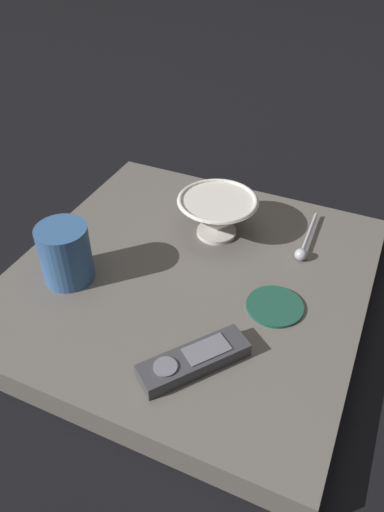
{
  "coord_description": "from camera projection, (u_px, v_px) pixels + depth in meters",
  "views": [
    {
      "loc": [
        0.26,
        -0.57,
        0.61
      ],
      "look_at": [
        -0.0,
        0.02,
        0.07
      ],
      "focal_mm": 34.14,
      "sensor_mm": 36.0,
      "label": 1
    }
  ],
  "objects": [
    {
      "name": "drink_coaster",
      "position": [
        275.0,
        306.0,
        0.78
      ],
      "size": [
        0.09,
        0.09,
        0.01
      ],
      "color": "#194738",
      "rests_on": "table"
    },
    {
      "name": "teaspoon",
      "position": [
        303.0,
        248.0,
        0.88
      ],
      "size": [
        0.02,
        0.15,
        0.02
      ],
      "color": "#A3A5B2",
      "rests_on": "table"
    },
    {
      "name": "table",
      "position": [
        189.0,
        284.0,
        0.86
      ],
      "size": [
        0.59,
        0.6,
        0.05
      ],
      "color": "#5B5651",
      "rests_on": "ground"
    },
    {
      "name": "ground_plane",
      "position": [
        189.0,
        294.0,
        0.87
      ],
      "size": [
        6.0,
        6.0,
        0.0
      ],
      "primitive_type": "plane",
      "color": "black"
    },
    {
      "name": "coffee_mug",
      "position": [
        65.0,
        254.0,
        0.8
      ],
      "size": [
        0.09,
        0.09,
        0.1
      ],
      "color": "#33598C",
      "rests_on": "table"
    },
    {
      "name": "tv_remote_near",
      "position": [
        194.0,
        360.0,
        0.68
      ],
      "size": [
        0.14,
        0.16,
        0.03
      ],
      "color": "#38383D",
      "rests_on": "table"
    },
    {
      "name": "cereal_bowl",
      "position": [
        216.0,
        214.0,
        0.9
      ],
      "size": [
        0.15,
        0.15,
        0.08
      ],
      "color": "beige",
      "rests_on": "table"
    }
  ]
}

